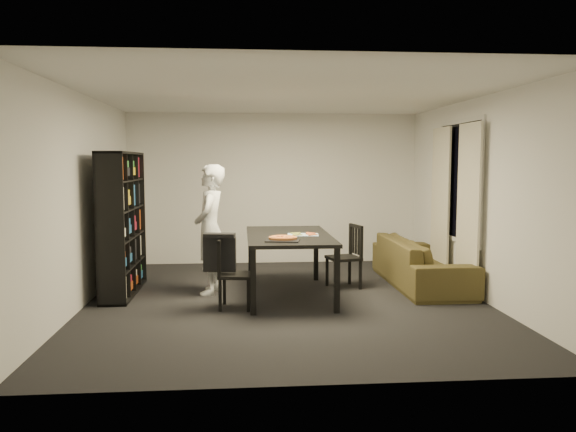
{
  "coord_description": "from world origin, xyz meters",
  "views": [
    {
      "loc": [
        -0.56,
        -7.02,
        1.77
      ],
      "look_at": [
        0.05,
        0.39,
        1.05
      ],
      "focal_mm": 35.0,
      "sensor_mm": 36.0,
      "label": 1
    }
  ],
  "objects": [
    {
      "name": "draped_jacket",
      "position": [
        -0.83,
        -0.28,
        0.7
      ],
      "size": [
        0.4,
        0.21,
        0.47
      ],
      "rotation": [
        0.0,
        0.0,
        1.45
      ],
      "color": "black",
      "rests_on": "chair_left"
    },
    {
      "name": "chair_right",
      "position": [
        0.95,
        0.7,
        0.51
      ],
      "size": [
        0.5,
        0.5,
        0.89
      ],
      "rotation": [
        0.0,
        0.0,
        -1.33
      ],
      "color": "black",
      "rests_on": "room"
    },
    {
      "name": "curtain_right",
      "position": [
        2.4,
        1.12,
        1.15
      ],
      "size": [
        0.03,
        0.7,
        2.25
      ],
      "primitive_type": "cube",
      "color": "beige",
      "rests_on": "room"
    },
    {
      "name": "pizza_slices",
      "position": [
        0.24,
        0.21,
        0.83
      ],
      "size": [
        0.37,
        0.31,
        0.01
      ],
      "primitive_type": null,
      "rotation": [
        0.0,
        0.0,
        0.0
      ],
      "color": "gold",
      "rests_on": "dining_table"
    },
    {
      "name": "chair_left",
      "position": [
        -0.72,
        -0.3,
        0.48
      ],
      "size": [
        0.44,
        0.44,
        0.85
      ],
      "rotation": [
        0.0,
        0.0,
        1.45
      ],
      "color": "black",
      "rests_on": "room"
    },
    {
      "name": "kitchen_towel",
      "position": [
        0.23,
        0.21,
        0.82
      ],
      "size": [
        0.43,
        0.34,
        0.01
      ],
      "primitive_type": "cube",
      "rotation": [
        0.0,
        0.0,
        -0.1
      ],
      "color": "silver",
      "rests_on": "dining_table"
    },
    {
      "name": "person",
      "position": [
        -0.98,
        0.5,
        0.87
      ],
      "size": [
        0.49,
        0.68,
        1.73
      ],
      "primitive_type": "imported",
      "rotation": [
        0.0,
        0.0,
        -1.69
      ],
      "color": "silver",
      "rests_on": "room"
    },
    {
      "name": "room",
      "position": [
        0.0,
        0.0,
        1.3
      ],
      "size": [
        5.01,
        5.51,
        2.61
      ],
      "color": "black",
      "rests_on": "ground"
    },
    {
      "name": "bookshelf",
      "position": [
        -2.16,
        0.6,
        0.95
      ],
      "size": [
        0.35,
        1.5,
        1.9
      ],
      "primitive_type": "cube",
      "color": "black",
      "rests_on": "room"
    },
    {
      "name": "pepperoni_pizza",
      "position": [
        -0.06,
        -0.21,
        0.84
      ],
      "size": [
        0.35,
        0.35,
        0.03
      ],
      "rotation": [
        0.0,
        0.0,
        -0.11
      ],
      "color": "#A65E30",
      "rests_on": "dining_table"
    },
    {
      "name": "curtain_left",
      "position": [
        2.4,
        0.08,
        1.15
      ],
      "size": [
        0.03,
        0.7,
        2.25
      ],
      "primitive_type": "cube",
      "color": "beige",
      "rests_on": "room"
    },
    {
      "name": "window_frame",
      "position": [
        2.48,
        0.6,
        1.5
      ],
      "size": [
        0.03,
        1.52,
        1.72
      ],
      "primitive_type": "cube",
      "color": "white",
      "rests_on": "room"
    },
    {
      "name": "window_pane",
      "position": [
        2.48,
        0.6,
        1.5
      ],
      "size": [
        0.02,
        1.4,
        1.6
      ],
      "primitive_type": "cube",
      "color": "black",
      "rests_on": "room"
    },
    {
      "name": "sofa",
      "position": [
        2.01,
        0.75,
        0.33
      ],
      "size": [
        0.89,
        2.28,
        0.66
      ],
      "primitive_type": "imported",
      "rotation": [
        0.0,
        0.0,
        1.57
      ],
      "color": "#453E1B",
      "rests_on": "room"
    },
    {
      "name": "dining_table",
      "position": [
        0.05,
        0.29,
        0.74
      ],
      "size": [
        1.09,
        1.96,
        0.82
      ],
      "color": "black",
      "rests_on": "room"
    },
    {
      "name": "baking_tray",
      "position": [
        -0.07,
        -0.29,
        0.82
      ],
      "size": [
        0.45,
        0.39,
        0.01
      ],
      "primitive_type": "cube",
      "rotation": [
        0.0,
        0.0,
        -0.19
      ],
      "color": "black",
      "rests_on": "dining_table"
    }
  ]
}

